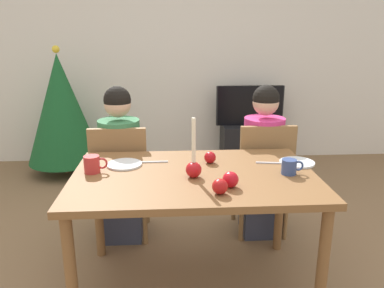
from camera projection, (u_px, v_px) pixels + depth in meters
The scene contains 20 objects.
ground_plane at pixel (194, 285), 2.42m from camera, with size 7.68×7.68×0.00m, color brown.
back_wall at pixel (179, 53), 4.54m from camera, with size 6.40×0.10×2.60m, color silver.
dining_table at pixel (194, 187), 2.23m from camera, with size 1.40×0.90×0.75m.
chair_left at pixel (121, 176), 2.82m from camera, with size 0.40×0.40×0.90m.
chair_right at pixel (263, 173), 2.89m from camera, with size 0.40×0.40×0.90m.
person_left_child at pixel (121, 167), 2.84m from camera, with size 0.30×0.30×1.17m.
person_right_child at pixel (262, 164), 2.90m from camera, with size 0.30×0.30×1.17m.
tv_stand at pixel (248, 144), 4.60m from camera, with size 0.64×0.40×0.48m, color black.
tv at pixel (250, 105), 4.47m from camera, with size 0.79×0.05×0.46m.
christmas_tree at pixel (61, 109), 4.17m from camera, with size 0.80×0.80×1.40m.
candle_centerpiece at pixel (194, 166), 2.13m from camera, with size 0.09×0.09×0.34m.
plate_left at pixel (124, 164), 2.34m from camera, with size 0.22×0.22×0.01m, color silver.
plate_right at pixel (297, 162), 2.38m from camera, with size 0.22×0.22×0.01m, color silver.
mug_left at pixel (92, 164), 2.21m from camera, with size 0.14×0.09×0.10m.
mug_right at pixel (290, 167), 2.19m from camera, with size 0.13×0.09×0.09m.
fork_left at pixel (154, 162), 2.39m from camera, with size 0.18×0.01×0.01m, color silver.
fork_right at pixel (270, 163), 2.38m from camera, with size 0.18×0.01×0.01m, color silver.
apple_near_candle at pixel (230, 180), 2.00m from camera, with size 0.09×0.09×0.09m, color red.
apple_by_left_plate at pixel (220, 186), 1.92m from camera, with size 0.08×0.08×0.08m, color #AC1515.
apple_by_right_mug at pixel (210, 157), 2.37m from camera, with size 0.07×0.07×0.07m, color #AD1016.
Camera 1 is at (-0.14, -2.06, 1.53)m, focal length 35.83 mm.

